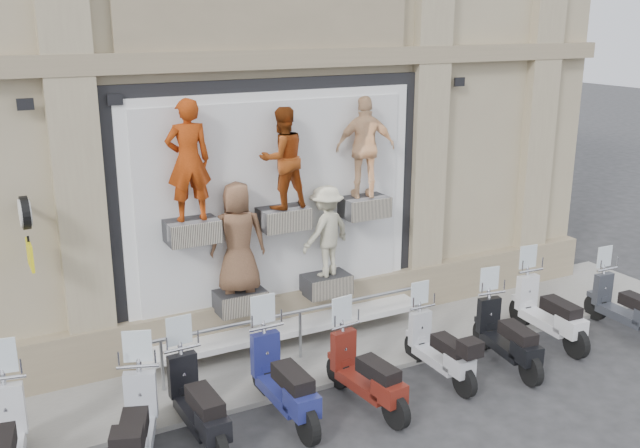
{
  "coord_description": "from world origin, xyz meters",
  "views": [
    {
      "loc": [
        -4.71,
        -7.6,
        5.49
      ],
      "look_at": [
        0.31,
        1.9,
        2.36
      ],
      "focal_mm": 40.0,
      "sensor_mm": 36.0,
      "label": 1
    }
  ],
  "objects_px": {
    "scooter_d": "(197,388)",
    "scooter_e": "(283,365)",
    "scooter_c": "(135,413)",
    "scooter_b": "(0,431)",
    "scooter_i": "(550,299)",
    "scooter_h": "(508,323)",
    "guard_rail": "(300,336)",
    "scooter_g": "(440,336)",
    "scooter_j": "(627,295)",
    "clock_sign_bracket": "(26,223)",
    "scooter_f": "(366,359)"
  },
  "relations": [
    {
      "from": "scooter_c",
      "to": "scooter_b",
      "type": "bearing_deg",
      "value": -170.47
    },
    {
      "from": "clock_sign_bracket",
      "to": "scooter_h",
      "type": "height_order",
      "value": "clock_sign_bracket"
    },
    {
      "from": "scooter_e",
      "to": "scooter_f",
      "type": "relative_size",
      "value": 1.08
    },
    {
      "from": "guard_rail",
      "to": "scooter_c",
      "type": "height_order",
      "value": "scooter_c"
    },
    {
      "from": "guard_rail",
      "to": "scooter_e",
      "type": "distance_m",
      "value": 1.76
    },
    {
      "from": "clock_sign_bracket",
      "to": "scooter_e",
      "type": "distance_m",
      "value": 4.01
    },
    {
      "from": "scooter_b",
      "to": "scooter_g",
      "type": "distance_m",
      "value": 6.28
    },
    {
      "from": "scooter_d",
      "to": "scooter_i",
      "type": "xyz_separation_m",
      "value": [
        6.39,
        0.09,
        0.0
      ]
    },
    {
      "from": "guard_rail",
      "to": "scooter_e",
      "type": "relative_size",
      "value": 2.51
    },
    {
      "from": "scooter_h",
      "to": "scooter_i",
      "type": "xyz_separation_m",
      "value": [
        1.29,
        0.39,
        0.03
      ]
    },
    {
      "from": "scooter_g",
      "to": "scooter_f",
      "type": "bearing_deg",
      "value": -172.05
    },
    {
      "from": "scooter_h",
      "to": "scooter_j",
      "type": "bearing_deg",
      "value": 7.92
    },
    {
      "from": "scooter_d",
      "to": "scooter_g",
      "type": "relative_size",
      "value": 1.1
    },
    {
      "from": "guard_rail",
      "to": "scooter_g",
      "type": "relative_size",
      "value": 2.87
    },
    {
      "from": "scooter_e",
      "to": "scooter_h",
      "type": "bearing_deg",
      "value": -4.6
    },
    {
      "from": "scooter_h",
      "to": "scooter_j",
      "type": "distance_m",
      "value": 2.76
    },
    {
      "from": "scooter_i",
      "to": "scooter_f",
      "type": "bearing_deg",
      "value": -170.39
    },
    {
      "from": "scooter_b",
      "to": "scooter_e",
      "type": "relative_size",
      "value": 1.04
    },
    {
      "from": "scooter_f",
      "to": "scooter_i",
      "type": "xyz_separation_m",
      "value": [
        3.96,
        0.4,
        0.03
      ]
    },
    {
      "from": "scooter_e",
      "to": "scooter_c",
      "type": "bearing_deg",
      "value": -173.47
    },
    {
      "from": "clock_sign_bracket",
      "to": "scooter_b",
      "type": "bearing_deg",
      "value": -110.36
    },
    {
      "from": "scooter_f",
      "to": "scooter_i",
      "type": "height_order",
      "value": "scooter_i"
    },
    {
      "from": "scooter_d",
      "to": "scooter_e",
      "type": "relative_size",
      "value": 0.96
    },
    {
      "from": "scooter_c",
      "to": "scooter_h",
      "type": "height_order",
      "value": "scooter_c"
    },
    {
      "from": "scooter_e",
      "to": "scooter_g",
      "type": "height_order",
      "value": "scooter_e"
    },
    {
      "from": "scooter_f",
      "to": "scooter_j",
      "type": "bearing_deg",
      "value": -6.1
    },
    {
      "from": "scooter_b",
      "to": "scooter_d",
      "type": "distance_m",
      "value": 2.39
    },
    {
      "from": "scooter_f",
      "to": "scooter_c",
      "type": "bearing_deg",
      "value": 173.49
    },
    {
      "from": "clock_sign_bracket",
      "to": "scooter_d",
      "type": "bearing_deg",
      "value": -47.89
    },
    {
      "from": "scooter_c",
      "to": "scooter_g",
      "type": "height_order",
      "value": "scooter_c"
    },
    {
      "from": "scooter_h",
      "to": "scooter_i",
      "type": "relative_size",
      "value": 0.96
    },
    {
      "from": "clock_sign_bracket",
      "to": "scooter_b",
      "type": "relative_size",
      "value": 0.48
    },
    {
      "from": "scooter_f",
      "to": "scooter_h",
      "type": "distance_m",
      "value": 2.68
    },
    {
      "from": "scooter_j",
      "to": "scooter_c",
      "type": "bearing_deg",
      "value": -178.08
    },
    {
      "from": "guard_rail",
      "to": "scooter_d",
      "type": "bearing_deg",
      "value": -147.63
    },
    {
      "from": "scooter_i",
      "to": "scooter_d",
      "type": "bearing_deg",
      "value": -175.33
    },
    {
      "from": "scooter_d",
      "to": "scooter_g",
      "type": "bearing_deg",
      "value": -3.32
    },
    {
      "from": "guard_rail",
      "to": "scooter_d",
      "type": "height_order",
      "value": "scooter_d"
    },
    {
      "from": "scooter_j",
      "to": "scooter_b",
      "type": "bearing_deg",
      "value": -179.59
    },
    {
      "from": "scooter_c",
      "to": "scooter_f",
      "type": "bearing_deg",
      "value": 19.47
    },
    {
      "from": "scooter_c",
      "to": "scooter_h",
      "type": "relative_size",
      "value": 1.07
    },
    {
      "from": "scooter_g",
      "to": "scooter_d",
      "type": "bearing_deg",
      "value": 178.63
    },
    {
      "from": "guard_rail",
      "to": "scooter_c",
      "type": "relative_size",
      "value": 2.54
    },
    {
      "from": "scooter_d",
      "to": "scooter_j",
      "type": "distance_m",
      "value": 7.87
    },
    {
      "from": "scooter_b",
      "to": "scooter_h",
      "type": "xyz_separation_m",
      "value": [
        7.49,
        -0.28,
        -0.1
      ]
    },
    {
      "from": "scooter_b",
      "to": "scooter_c",
      "type": "relative_size",
      "value": 1.06
    },
    {
      "from": "guard_rail",
      "to": "scooter_f",
      "type": "distance_m",
      "value": 1.75
    },
    {
      "from": "scooter_b",
      "to": "scooter_c",
      "type": "distance_m",
      "value": 1.53
    },
    {
      "from": "clock_sign_bracket",
      "to": "scooter_i",
      "type": "xyz_separation_m",
      "value": [
        8.08,
        -1.78,
        -2.01
      ]
    },
    {
      "from": "scooter_f",
      "to": "scooter_d",
      "type": "bearing_deg",
      "value": 166.6
    }
  ]
}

